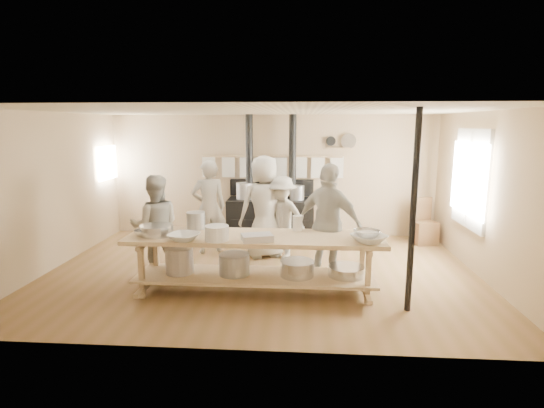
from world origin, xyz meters
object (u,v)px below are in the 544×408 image
object	(u,v)px
cook_left	(155,226)
cook_by_window	(282,218)
cook_right	(329,225)
stove	(270,214)
roasting_pan	(257,238)
cook_far_left	(209,207)
prep_table	(254,258)
cook_center	(264,207)
chair	(424,230)

from	to	relation	value
cook_left	cook_by_window	bearing A→B (deg)	-169.44
cook_right	stove	bearing A→B (deg)	-34.01
cook_left	roasting_pan	bearing A→B (deg)	134.75
stove	cook_right	xyz separation A→B (m)	(1.07, -2.56, 0.40)
cook_by_window	cook_far_left	bearing A→B (deg)	-164.43
prep_table	cook_center	distance (m)	1.76
prep_table	cook_by_window	bearing A→B (deg)	79.56
chair	cook_left	bearing A→B (deg)	-165.40
cook_right	chair	size ratio (longest dim) A/B	1.99
stove	cook_right	size ratio (longest dim) A/B	1.42
stove	cook_far_left	size ratio (longest dim) A/B	1.49
cook_far_left	cook_by_window	bearing A→B (deg)	147.89
roasting_pan	chair	bearing A→B (deg)	45.17
prep_table	cook_far_left	distance (m)	2.22
cook_center	chair	bearing A→B (deg)	175.27
cook_left	cook_center	size ratio (longest dim) A/B	0.87
prep_table	roasting_pan	bearing A→B (deg)	-75.81
prep_table	cook_far_left	world-z (taller)	cook_far_left
cook_center	stove	bearing A→B (deg)	-114.66
cook_center	cook_by_window	size ratio (longest dim) A/B	1.25
cook_far_left	prep_table	bearing A→B (deg)	97.11
roasting_pan	prep_table	bearing A→B (deg)	104.19
stove	roasting_pan	bearing A→B (deg)	-88.82
cook_far_left	cook_right	bearing A→B (deg)	123.70
cook_far_left	cook_center	bearing A→B (deg)	147.13
stove	cook_by_window	size ratio (longest dim) A/B	1.74
prep_table	cook_center	xyz separation A→B (m)	(-0.01, 1.71, 0.41)
cook_left	cook_right	bearing A→B (deg)	158.88
prep_table	cook_right	distance (m)	1.23
prep_table	roasting_pan	distance (m)	0.47
cook_far_left	cook_right	size ratio (longest dim) A/B	0.95
stove	cook_by_window	world-z (taller)	stove
cook_by_window	chair	distance (m)	3.11
cook_left	cook_far_left	bearing A→B (deg)	-131.69
cook_right	roasting_pan	world-z (taller)	cook_right
cook_left	roasting_pan	xyz separation A→B (m)	(1.72, -0.90, 0.08)
cook_by_window	roasting_pan	xyz separation A→B (m)	(-0.24, -1.94, 0.15)
cook_center	cook_by_window	bearing A→B (deg)	148.41
cook_by_window	roasting_pan	distance (m)	1.96
cook_left	chair	bearing A→B (deg)	-172.92
prep_table	cook_by_window	world-z (taller)	cook_by_window
prep_table	cook_far_left	size ratio (longest dim) A/B	2.06
cook_center	cook_right	bearing A→B (deg)	106.64
roasting_pan	cook_left	bearing A→B (deg)	152.33
cook_by_window	cook_center	bearing A→B (deg)	-161.88
stove	cook_right	distance (m)	2.81
stove	chair	distance (m)	3.17
cook_left	cook_center	xyz separation A→B (m)	(1.64, 1.09, 0.12)
cook_far_left	cook_by_window	xyz separation A→B (m)	(1.38, -0.24, -0.13)
roasting_pan	cook_center	bearing A→B (deg)	92.27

